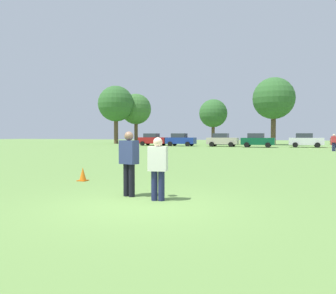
{
  "coord_description": "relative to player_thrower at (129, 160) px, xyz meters",
  "views": [
    {
      "loc": [
        3.32,
        -7.08,
        1.65
      ],
      "look_at": [
        -0.31,
        2.79,
        1.26
      ],
      "focal_mm": 35.88,
      "sensor_mm": 36.0,
      "label": 1
    }
  ],
  "objects": [
    {
      "name": "ground_plane",
      "position": [
        0.72,
        -0.9,
        -0.98
      ],
      "size": [
        191.31,
        191.31,
        0.0
      ],
      "primitive_type": "plane",
      "color": "#6B9347"
    },
    {
      "name": "player_thrower",
      "position": [
        0.0,
        0.0,
        0.0
      ],
      "size": [
        0.53,
        0.39,
        1.73
      ],
      "color": "black",
      "rests_on": "ground"
    },
    {
      "name": "player_defender",
      "position": [
        0.93,
        -0.26,
        -0.09
      ],
      "size": [
        0.5,
        0.33,
        1.58
      ],
      "color": "#1E234C",
      "rests_on": "ground"
    },
    {
      "name": "frisbee",
      "position": [
        0.74,
        0.19,
        -0.09
      ],
      "size": [
        0.27,
        0.27,
        0.06
      ],
      "color": "#E54C33"
    },
    {
      "name": "traffic_cone",
      "position": [
        -2.91,
        2.13,
        -0.75
      ],
      "size": [
        0.32,
        0.32,
        0.48
      ],
      "color": "#D8590C",
      "rests_on": "ground"
    },
    {
      "name": "parked_car_near_left",
      "position": [
        -15.47,
        38.47,
        -0.05
      ],
      "size": [
        4.21,
        2.23,
        1.82
      ],
      "color": "maroon",
      "rests_on": "ground"
    },
    {
      "name": "parked_car_mid_left",
      "position": [
        -10.9,
        37.9,
        -0.05
      ],
      "size": [
        4.21,
        2.23,
        1.82
      ],
      "color": "navy",
      "rests_on": "ground"
    },
    {
      "name": "parked_car_center",
      "position": [
        -4.86,
        37.85,
        -0.05
      ],
      "size": [
        4.21,
        2.23,
        1.82
      ],
      "color": "#B7AD99",
      "rests_on": "ground"
    },
    {
      "name": "parked_car_mid_right",
      "position": [
        -0.05,
        36.77,
        -0.05
      ],
      "size": [
        4.21,
        2.23,
        1.82
      ],
      "color": "#0C4C2D",
      "rests_on": "ground"
    },
    {
      "name": "parked_car_near_right",
      "position": [
        5.8,
        38.71,
        -0.05
      ],
      "size": [
        4.21,
        2.23,
        1.82
      ],
      "color": "silver",
      "rests_on": "ground"
    },
    {
      "name": "bystander_sideline_watcher",
      "position": [
        8.01,
        28.71,
        -0.01
      ],
      "size": [
        0.52,
        0.37,
        1.72
      ],
      "color": "#1E234C",
      "rests_on": "ground"
    },
    {
      "name": "tree_west_oak",
      "position": [
        -25.79,
        45.88,
        6.22
      ],
      "size": [
        6.44,
        6.44,
        10.46
      ],
      "color": "brown",
      "rests_on": "ground"
    },
    {
      "name": "tree_west_maple",
      "position": [
        -23.56,
        49.57,
        5.46
      ],
      "size": [
        5.76,
        5.76,
        9.36
      ],
      "color": "brown",
      "rests_on": "ground"
    },
    {
      "name": "tree_center_elm",
      "position": [
        -7.75,
        45.19,
        4.06
      ],
      "size": [
        4.51,
        4.51,
        7.33
      ],
      "color": "brown",
      "rests_on": "ground"
    },
    {
      "name": "tree_east_birch",
      "position": [
        1.4,
        47.35,
        6.32
      ],
      "size": [
        6.53,
        6.53,
        10.61
      ],
      "color": "brown",
      "rests_on": "ground"
    }
  ]
}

